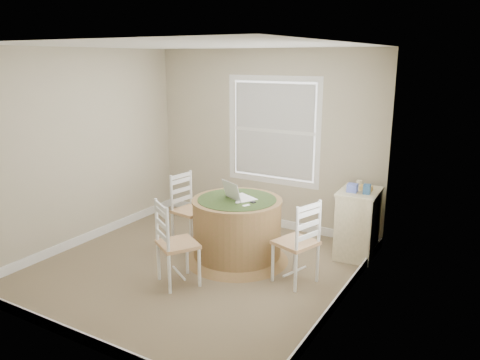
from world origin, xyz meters
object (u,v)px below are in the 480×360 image
Objects in this scene: corner_chest at (357,223)px; chair_right at (296,242)px; chair_left at (191,210)px; round_table at (237,227)px; chair_near at (178,244)px; laptop at (239,196)px.

chair_right is at bearing -113.25° from corner_chest.
chair_left is 2.19m from corner_chest.
chair_near is at bearing -86.19° from round_table.
laptop reaches higher than round_table.
corner_chest is at bearing 178.60° from chair_right.
chair_right is (1.11, 0.70, 0.00)m from chair_near.
chair_left is (-0.81, 0.14, 0.04)m from round_table.
round_table is 1.54m from corner_chest.
chair_right reaches higher than round_table.
laptop reaches higher than chair_near.
chair_left is 0.90m from laptop.
round_table is 1.36× the size of chair_left.
round_table is at bearing -83.48° from chair_right.
chair_left is 1.71m from chair_right.
chair_near is at bearing 101.39° from laptop.
chair_right is at bearing -167.17° from laptop.
laptop is (0.82, -0.11, 0.35)m from chair_left.
chair_right reaches higher than corner_chest.
round_table is 2.89× the size of laptop.
chair_near is at bearing -142.82° from chair_left.
chair_right is (0.87, -0.18, 0.04)m from round_table.
chair_left reaches higher than round_table.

